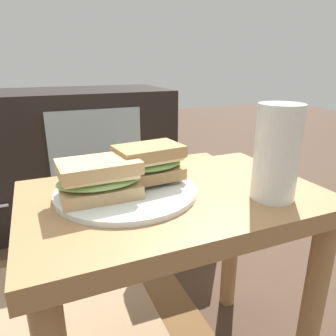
{
  "coord_description": "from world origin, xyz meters",
  "views": [
    {
      "loc": [
        -0.23,
        -0.5,
        0.69
      ],
      "look_at": [
        -0.01,
        0.0,
        0.51
      ],
      "focal_mm": 33.61,
      "sensor_mm": 36.0,
      "label": 1
    }
  ],
  "objects_px": {
    "tv_cabinet": "(62,156)",
    "beer_glass": "(276,154)",
    "sandwich_back": "(149,162)",
    "sandwich_front": "(99,179)",
    "paper_bag": "(184,209)",
    "plate": "(126,191)"
  },
  "relations": [
    {
      "from": "plate",
      "to": "beer_glass",
      "type": "height_order",
      "value": "beer_glass"
    },
    {
      "from": "tv_cabinet",
      "to": "beer_glass",
      "type": "height_order",
      "value": "beer_glass"
    },
    {
      "from": "sandwich_back",
      "to": "paper_bag",
      "type": "xyz_separation_m",
      "value": [
        0.27,
        0.39,
        -0.33
      ]
    },
    {
      "from": "tv_cabinet",
      "to": "beer_glass",
      "type": "distance_m",
      "value": 1.11
    },
    {
      "from": "plate",
      "to": "sandwich_back",
      "type": "bearing_deg",
      "value": 17.26
    },
    {
      "from": "sandwich_front",
      "to": "beer_glass",
      "type": "xyz_separation_m",
      "value": [
        0.29,
        -0.11,
        0.04
      ]
    },
    {
      "from": "plate",
      "to": "sandwich_front",
      "type": "distance_m",
      "value": 0.07
    },
    {
      "from": "sandwich_back",
      "to": "beer_glass",
      "type": "bearing_deg",
      "value": -36.49
    },
    {
      "from": "sandwich_back",
      "to": "beer_glass",
      "type": "distance_m",
      "value": 0.23
    },
    {
      "from": "sandwich_front",
      "to": "beer_glass",
      "type": "bearing_deg",
      "value": -20.12
    },
    {
      "from": "plate",
      "to": "sandwich_back",
      "type": "relative_size",
      "value": 1.88
    },
    {
      "from": "tv_cabinet",
      "to": "plate",
      "type": "bearing_deg",
      "value": -87.09
    },
    {
      "from": "sandwich_back",
      "to": "paper_bag",
      "type": "bearing_deg",
      "value": 55.34
    },
    {
      "from": "paper_bag",
      "to": "plate",
      "type": "bearing_deg",
      "value": -128.34
    },
    {
      "from": "beer_glass",
      "to": "sandwich_front",
      "type": "bearing_deg",
      "value": 159.88
    },
    {
      "from": "beer_glass",
      "to": "sandwich_back",
      "type": "bearing_deg",
      "value": 143.51
    },
    {
      "from": "beer_glass",
      "to": "paper_bag",
      "type": "bearing_deg",
      "value": 81.04
    },
    {
      "from": "tv_cabinet",
      "to": "sandwich_back",
      "type": "xyz_separation_m",
      "value": [
        0.1,
        -0.9,
        0.22
      ]
    },
    {
      "from": "tv_cabinet",
      "to": "paper_bag",
      "type": "relative_size",
      "value": 2.58
    },
    {
      "from": "tv_cabinet",
      "to": "beer_glass",
      "type": "relative_size",
      "value": 5.66
    },
    {
      "from": "plate",
      "to": "sandwich_back",
      "type": "xyz_separation_m",
      "value": [
        0.05,
        0.02,
        0.05
      ]
    },
    {
      "from": "sandwich_front",
      "to": "plate",
      "type": "bearing_deg",
      "value": 17.26
    }
  ]
}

